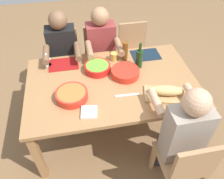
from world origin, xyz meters
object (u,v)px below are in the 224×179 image
at_px(serving_bowl_fruit, 72,95).
at_px(serving_bowl_pasta, 125,72).
at_px(wine_bottle, 139,58).
at_px(cup_near_center, 114,57).
at_px(wine_glass, 46,56).
at_px(dining_table, 112,87).
at_px(diner_far_left, 182,131).
at_px(chair_near_center, 100,54).
at_px(napkin_stack, 89,112).
at_px(chair_far_left, 186,164).
at_px(diner_near_center, 102,48).
at_px(diner_near_right, 63,53).
at_px(serving_bowl_salad, 97,67).
at_px(bread_loaf, 167,91).
at_px(beer_bottle, 125,51).
at_px(chair_near_right, 65,58).
at_px(chair_near_left, 133,51).

bearing_deg(serving_bowl_fruit, serving_bowl_pasta, -158.13).
xyz_separation_m(wine_bottle, cup_near_center, (0.24, -0.17, -0.06)).
xyz_separation_m(wine_glass, cup_near_center, (-0.73, 0.04, -0.07)).
xyz_separation_m(dining_table, diner_far_left, (-0.47, 0.68, 0.04)).
bearing_deg(chair_near_center, diner_far_left, 106.99).
bearing_deg(napkin_stack, chair_far_left, 146.64).
height_order(diner_near_center, serving_bowl_pasta, diner_near_center).
bearing_deg(diner_near_right, serving_bowl_salad, 126.49).
xyz_separation_m(serving_bowl_pasta, wine_glass, (0.79, -0.33, 0.07)).
bearing_deg(wine_bottle, serving_bowl_salad, -1.33).
bearing_deg(bread_loaf, diner_near_right, -46.10).
bearing_deg(cup_near_center, diner_near_right, -29.69).
distance_m(diner_near_center, wine_glass, 0.71).
relative_size(bread_loaf, cup_near_center, 3.56).
distance_m(chair_near_center, wine_glass, 0.87).
relative_size(diner_near_center, beer_bottle, 5.45).
xyz_separation_m(chair_far_left, napkin_stack, (0.74, -0.49, 0.27)).
distance_m(serving_bowl_pasta, serving_bowl_salad, 0.30).
height_order(chair_near_right, serving_bowl_pasta, chair_near_right).
bearing_deg(wine_glass, diner_near_center, -156.49).
distance_m(diner_far_left, wine_glass, 1.55).
xyz_separation_m(serving_bowl_salad, bread_loaf, (-0.58, 0.49, 0.02)).
relative_size(serving_bowl_pasta, wine_bottle, 1.00).
xyz_separation_m(serving_bowl_salad, wine_glass, (0.52, -0.20, 0.07)).
bearing_deg(dining_table, wine_bottle, -150.04).
bearing_deg(wine_glass, wine_bottle, 167.72).
height_order(chair_far_left, beer_bottle, beer_bottle).
height_order(serving_bowl_fruit, napkin_stack, serving_bowl_fruit).
relative_size(dining_table, diner_far_left, 1.42).
bearing_deg(bread_loaf, serving_bowl_pasta, -49.36).
height_order(chair_near_left, bread_loaf, same).
height_order(diner_near_center, wine_bottle, diner_near_center).
relative_size(diner_near_center, serving_bowl_fruit, 4.02).
bearing_deg(napkin_stack, wine_glass, -64.92).
xyz_separation_m(chair_near_right, serving_bowl_salad, (-0.35, 0.66, 0.30)).
relative_size(diner_near_center, wine_glass, 7.23).
bearing_deg(serving_bowl_pasta, diner_far_left, 113.06).
bearing_deg(dining_table, diner_near_right, -55.23).
bearing_deg(chair_near_left, serving_bowl_salad, 48.33).
bearing_deg(beer_bottle, bread_loaf, 111.25).
relative_size(chair_near_left, chair_near_center, 1.00).
bearing_deg(chair_near_right, wine_bottle, 140.03).
height_order(diner_far_left, cup_near_center, diner_far_left).
bearing_deg(diner_near_center, napkin_stack, 75.28).
height_order(chair_far_left, serving_bowl_salad, chair_far_left).
bearing_deg(chair_far_left, wine_glass, -48.76).
relative_size(dining_table, wine_bottle, 5.89).
xyz_separation_m(diner_near_right, napkin_stack, (-0.19, 1.05, 0.05)).
bearing_deg(serving_bowl_pasta, bread_loaf, 130.64).
height_order(beer_bottle, napkin_stack, beer_bottle).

